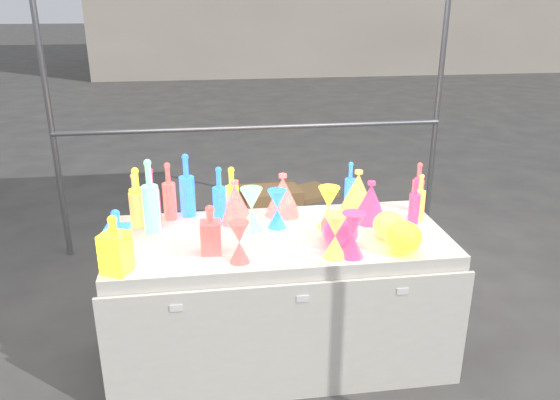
{
  "coord_description": "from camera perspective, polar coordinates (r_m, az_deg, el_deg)",
  "views": [
    {
      "loc": [
        -0.38,
        -2.67,
        1.97
      ],
      "look_at": [
        0.0,
        0.0,
        0.95
      ],
      "focal_mm": 35.0,
      "sensor_mm": 36.0,
      "label": 1
    }
  ],
  "objects": [
    {
      "name": "ground",
      "position": [
        3.34,
        0.0,
        -15.44
      ],
      "size": [
        80.0,
        80.0,
        0.0
      ],
      "primitive_type": "plane",
      "color": "#5A5753",
      "rests_on": "ground"
    },
    {
      "name": "display_table",
      "position": [
        3.12,
        0.02,
        -9.99
      ],
      "size": [
        1.84,
        0.83,
        0.75
      ],
      "color": "silver",
      "rests_on": "ground"
    },
    {
      "name": "cardboard_box_closed",
      "position": [
        4.86,
        -0.97,
        -0.83
      ],
      "size": [
        0.55,
        0.43,
        0.37
      ],
      "primitive_type": "cube",
      "rotation": [
        0.0,
        0.0,
        0.14
      ],
      "color": "olive",
      "rests_on": "ground"
    },
    {
      "name": "cardboard_box_flat",
      "position": [
        5.67,
        2.49,
        0.64
      ],
      "size": [
        0.74,
        0.65,
        0.05
      ],
      "primitive_type": "cube",
      "rotation": [
        0.0,
        0.0,
        0.42
      ],
      "color": "olive",
      "rests_on": "ground"
    },
    {
      "name": "bottle_0",
      "position": [
        3.12,
        -14.68,
        0.35
      ],
      "size": [
        0.09,
        0.09,
        0.34
      ],
      "primitive_type": null,
      "rotation": [
        0.0,
        0.0,
        0.03
      ],
      "color": "#C94512",
      "rests_on": "display_table"
    },
    {
      "name": "bottle_1",
      "position": [
        3.19,
        -9.71,
        1.55
      ],
      "size": [
        0.09,
        0.09,
        0.37
      ],
      "primitive_type": null,
      "rotation": [
        0.0,
        0.0,
        -0.0
      ],
      "color": "green",
      "rests_on": "display_table"
    },
    {
      "name": "bottle_2",
      "position": [
        3.17,
        -11.53,
        0.91
      ],
      "size": [
        0.08,
        0.08,
        0.34
      ],
      "primitive_type": null,
      "rotation": [
        0.0,
        0.0,
        0.16
      ],
      "color": "orange",
      "rests_on": "display_table"
    },
    {
      "name": "bottle_3",
      "position": [
        3.06,
        -13.28,
        0.19
      ],
      "size": [
        0.09,
        0.09,
        0.35
      ],
      "primitive_type": null,
      "rotation": [
        0.0,
        0.0,
        0.01
      ],
      "color": "blue",
      "rests_on": "display_table"
    },
    {
      "name": "bottle_4",
      "position": [
        3.11,
        -14.86,
        -0.01
      ],
      "size": [
        0.09,
        0.09,
        0.31
      ],
      "primitive_type": null,
      "rotation": [
        0.0,
        0.0,
        0.2
      ],
      "color": "#116D51",
      "rests_on": "display_table"
    },
    {
      "name": "bottle_5",
      "position": [
        3.0,
        -13.4,
        0.41
      ],
      "size": [
        0.1,
        0.1,
        0.41
      ],
      "primitive_type": null,
      "rotation": [
        0.0,
        0.0,
        -0.16
      ],
      "color": "#B62480",
      "rests_on": "display_table"
    },
    {
      "name": "bottle_6",
      "position": [
        3.12,
        -5.05,
        0.7
      ],
      "size": [
        0.09,
        0.09,
        0.31
      ],
      "primitive_type": null,
      "rotation": [
        0.0,
        0.0,
        -0.11
      ],
      "color": "#C94512",
      "rests_on": "display_table"
    },
    {
      "name": "bottle_7",
      "position": [
        3.07,
        -6.35,
        0.52
      ],
      "size": [
        0.08,
        0.08,
        0.33
      ],
      "primitive_type": null,
      "rotation": [
        0.0,
        0.0,
        -0.02
      ],
      "color": "green",
      "rests_on": "display_table"
    },
    {
      "name": "decanter_0",
      "position": [
        2.63,
        -16.87,
        -4.44
      ],
      "size": [
        0.16,
        0.16,
        0.29
      ],
      "primitive_type": null,
      "rotation": [
        0.0,
        0.0,
        -0.42
      ],
      "color": "#C94512",
      "rests_on": "display_table"
    },
    {
      "name": "decanter_1",
      "position": [
        2.73,
        -7.26,
        -3.05
      ],
      "size": [
        0.1,
        0.1,
        0.25
      ],
      "primitive_type": null,
      "rotation": [
        0.0,
        0.0,
        -0.04
      ],
      "color": "orange",
      "rests_on": "display_table"
    },
    {
      "name": "decanter_2",
      "position": [
        2.72,
        -16.59,
        -3.67
      ],
      "size": [
        0.12,
        0.12,
        0.28
      ],
      "primitive_type": null,
      "rotation": [
        0.0,
        0.0,
        -0.09
      ],
      "color": "green",
      "rests_on": "display_table"
    },
    {
      "name": "hourglass_0",
      "position": [
        2.63,
        -4.27,
        -4.41
      ],
      "size": [
        0.13,
        0.13,
        0.21
      ],
      "primitive_type": null,
      "rotation": [
        0.0,
        0.0,
        -0.34
      ],
      "color": "orange",
      "rests_on": "display_table"
    },
    {
      "name": "hourglass_1",
      "position": [
        2.7,
        7.64,
        -3.64
      ],
      "size": [
        0.13,
        0.13,
        0.23
      ],
      "primitive_type": null,
      "rotation": [
        0.0,
        0.0,
        0.13
      ],
      "color": "blue",
      "rests_on": "display_table"
    },
    {
      "name": "hourglass_2",
      "position": [
        2.68,
        5.78,
        -3.76
      ],
      "size": [
        0.15,
        0.15,
        0.23
      ],
      "primitive_type": null,
      "rotation": [
        0.0,
        0.0,
        0.35
      ],
      "color": "#116D51",
      "rests_on": "display_table"
    },
    {
      "name": "hourglass_3",
      "position": [
        2.97,
        -2.99,
        -1.0
      ],
      "size": [
        0.15,
        0.15,
        0.24
      ],
      "primitive_type": null,
      "rotation": [
        0.0,
        0.0,
        -0.3
      ],
      "color": "#B62480",
      "rests_on": "display_table"
    },
    {
      "name": "hourglass_4",
      "position": [
        3.01,
        5.1,
        -0.79
      ],
      "size": [
        0.14,
        0.14,
        0.24
      ],
      "primitive_type": null,
      "rotation": [
        0.0,
        0.0,
        0.2
      ],
      "color": "#C94512",
      "rests_on": "display_table"
    },
    {
      "name": "hourglass_5",
      "position": [
        3.01,
        -0.3,
        -0.92
      ],
      "size": [
        0.11,
        0.11,
        0.22
      ],
      "primitive_type": null,
      "rotation": [
        0.0,
        0.0,
        -0.04
      ],
      "color": "green",
      "rests_on": "display_table"
    },
    {
      "name": "globe_0",
      "position": [
        2.8,
        12.79,
        -4.03
      ],
      "size": [
        0.23,
        0.23,
        0.15
      ],
      "primitive_type": null,
      "rotation": [
        0.0,
        0.0,
        -0.29
      ],
      "color": "#C94512",
      "rests_on": "display_table"
    },
    {
      "name": "globe_1",
      "position": [
        2.94,
        11.29,
        -2.74
      ],
      "size": [
        0.22,
        0.22,
        0.13
      ],
      "primitive_type": null,
      "rotation": [
        0.0,
        0.0,
        0.38
      ],
      "color": "#116D51",
      "rests_on": "display_table"
    },
    {
      "name": "globe_2",
      "position": [
        2.89,
        5.81,
        -2.93
      ],
      "size": [
        0.21,
        0.21,
        0.13
      ],
      "primitive_type": null,
      "rotation": [
        0.0,
        0.0,
        -0.41
      ],
      "color": "orange",
      "rests_on": "display_table"
    },
    {
      "name": "globe_3",
      "position": [
        2.8,
        6.33,
        -3.6
      ],
      "size": [
        0.2,
        0.2,
        0.14
      ],
      "primitive_type": null,
      "rotation": [
        0.0,
        0.0,
        0.14
      ],
      "color": "blue",
      "rests_on": "display_table"
    },
    {
      "name": "lampshade_0",
      "position": [
        3.1,
        -4.73,
        -0.12
      ],
      "size": [
        0.24,
        0.24,
        0.24
      ],
      "primitive_type": null,
      "rotation": [
        0.0,
        0.0,
        -0.19
      ],
      "color": "yellow",
      "rests_on": "display_table"
    },
    {
      "name": "lampshade_1",
      "position": [
        3.17,
        0.29,
        0.57
      ],
      "size": [
        0.26,
        0.26,
        0.25
      ],
      "primitive_type": null,
      "rotation": [
        0.0,
        0.0,
        -0.26
      ],
      "color": "yellow",
      "rests_on": "display_table"
    },
    {
      "name": "lampshade_2",
      "position": [
        3.13,
        9.45,
        -0.14
      ],
      "size": [
        0.22,
        0.22,
        0.24
      ],
      "primitive_type": null,
      "rotation": [
        0.0,
        0.0,
        -0.11
      ],
      "color": "blue",
      "rests_on": "display_table"
    },
    {
      "name": "lampshade_3",
      "position": [
        3.27,
        8.14,
        0.96
      ],
      "size": [
        0.26,
        0.26,
        0.25
      ],
      "primitive_type": null,
      "rotation": [
        0.0,
        0.0,
        0.22
      ],
      "color": "#116D51",
      "rests_on": "display_table"
    },
    {
      "name": "bottle_8",
      "position": [
        3.3,
        7.33,
        1.54
      ],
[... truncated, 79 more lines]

